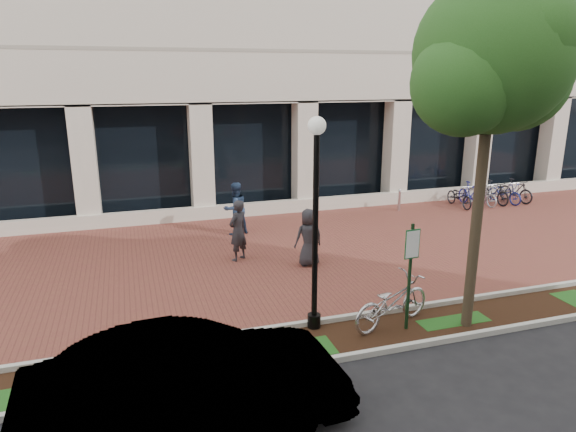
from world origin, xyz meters
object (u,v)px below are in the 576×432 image
object	(u,v)px
pedestrian_left	(238,231)
sedan_near_curb	(190,387)
pedestrian_right	(309,237)
lamppost	(316,214)
parking_sign	(411,263)
bike_rack_cluster	(488,193)
bollard	(399,200)
pedestrian_mid	(235,209)
street_tree	(494,65)
locked_bicycle	(392,302)

from	to	relation	value
pedestrian_left	sedan_near_curb	xyz separation A→B (m)	(-2.25, -7.06, -0.11)
pedestrian_right	sedan_near_curb	distance (m)	7.30
lamppost	pedestrian_left	size ratio (longest dim) A/B	2.49
parking_sign	bike_rack_cluster	distance (m)	12.25
sedan_near_curb	lamppost	bearing A→B (deg)	-51.63
pedestrian_right	bollard	distance (m)	7.08
bollard	lamppost	bearing A→B (deg)	-129.18
pedestrian_mid	pedestrian_right	distance (m)	3.71
pedestrian_mid	bollard	bearing A→B (deg)	168.95
street_tree	bike_rack_cluster	bearing A→B (deg)	49.90
bollard	locked_bicycle	bearing A→B (deg)	-120.39
bollard	sedan_near_curb	world-z (taller)	sedan_near_curb
parking_sign	locked_bicycle	size ratio (longest dim) A/B	1.11
lamppost	bollard	bearing A→B (deg)	50.82
locked_bicycle	sedan_near_curb	distance (m)	4.99
pedestrian_left	bollard	distance (m)	8.05
pedestrian_mid	bollard	distance (m)	6.86
parking_sign	pedestrian_left	distance (m)	5.78
locked_bicycle	bollard	xyz separation A→B (m)	(4.96, 8.46, -0.10)
parking_sign	locked_bicycle	distance (m)	1.00
street_tree	sedan_near_curb	size ratio (longest dim) A/B	1.48
parking_sign	pedestrian_left	bearing A→B (deg)	111.50
pedestrian_right	sedan_near_curb	xyz separation A→B (m)	(-4.04, -6.08, -0.03)
bollard	sedan_near_curb	size ratio (longest dim) A/B	0.18
bollard	sedan_near_curb	bearing A→B (deg)	-131.72
pedestrian_mid	bike_rack_cluster	distance (m)	10.79
pedestrian_right	bike_rack_cluster	size ratio (longest dim) A/B	0.47
sedan_near_curb	bike_rack_cluster	bearing A→B (deg)	-55.28
lamppost	bollard	distance (m)	10.60
pedestrian_mid	pedestrian_right	bearing A→B (deg)	91.13
street_tree	pedestrian_left	world-z (taller)	street_tree
locked_bicycle	bike_rack_cluster	bearing A→B (deg)	-64.95
street_tree	locked_bicycle	size ratio (longest dim) A/B	3.38
lamppost	locked_bicycle	bearing A→B (deg)	-14.14
bollard	bike_rack_cluster	xyz separation A→B (m)	(3.98, -0.20, 0.01)
pedestrian_left	bike_rack_cluster	distance (m)	11.69
bike_rack_cluster	sedan_near_curb	xyz separation A→B (m)	(-13.44, -10.42, 0.32)
pedestrian_left	pedestrian_mid	distance (m)	2.51
pedestrian_mid	lamppost	bearing A→B (deg)	71.52
street_tree	pedestrian_right	size ratio (longest dim) A/B	4.33
bike_rack_cluster	lamppost	bearing A→B (deg)	-147.19
pedestrian_right	bollard	world-z (taller)	pedestrian_right
street_tree	lamppost	bearing A→B (deg)	164.73
locked_bicycle	bike_rack_cluster	world-z (taller)	locked_bicycle
bollard	bike_rack_cluster	world-z (taller)	bike_rack_cluster
lamppost	locked_bicycle	size ratio (longest dim) A/B	2.13
pedestrian_right	bollard	xyz separation A→B (m)	(5.42, 4.54, -0.37)
pedestrian_right	street_tree	bearing A→B (deg)	112.63
lamppost	pedestrian_left	bearing A→B (deg)	98.14
locked_bicycle	pedestrian_left	size ratio (longest dim) A/B	1.17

